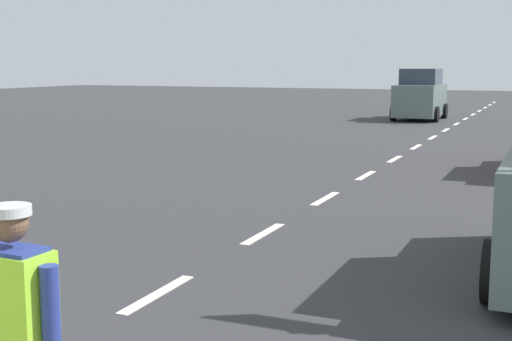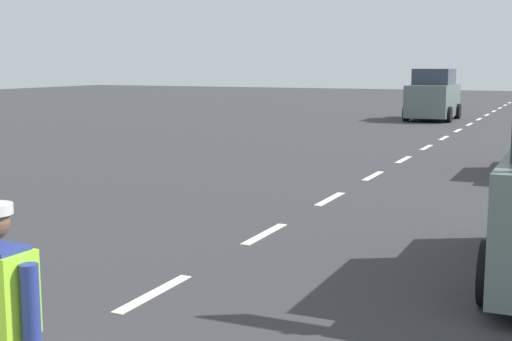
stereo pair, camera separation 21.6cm
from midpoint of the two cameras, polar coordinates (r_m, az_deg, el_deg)
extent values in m
plane|color=#333335|center=(22.19, 13.89, 1.87)|extent=(96.00, 96.00, 0.00)
cube|color=silver|center=(7.93, -7.38, -9.72)|extent=(0.14, 1.40, 0.01)
cube|color=silver|center=(10.49, 1.30, -5.10)|extent=(0.14, 1.40, 0.01)
cube|color=silver|center=(13.24, 6.41, -2.28)|extent=(0.14, 1.40, 0.01)
cube|color=silver|center=(16.08, 9.73, -0.43)|extent=(0.14, 1.40, 0.01)
cube|color=silver|center=(18.97, 12.05, 0.86)|extent=(0.14, 1.40, 0.01)
cube|color=silver|center=(21.89, 13.75, 1.81)|extent=(0.14, 1.40, 0.01)
cube|color=silver|center=(24.83, 15.05, 2.53)|extent=(0.14, 1.40, 0.01)
cube|color=silver|center=(27.78, 16.08, 3.10)|extent=(0.14, 1.40, 0.01)
cube|color=silver|center=(30.74, 16.91, 3.56)|extent=(0.14, 1.40, 0.01)
cube|color=silver|center=(33.71, 17.59, 3.94)|extent=(0.14, 1.40, 0.01)
cube|color=silver|center=(36.68, 18.16, 4.25)|extent=(0.14, 1.40, 0.01)
cube|color=silver|center=(39.66, 18.65, 4.52)|extent=(0.14, 1.40, 0.01)
cube|color=silver|center=(42.64, 19.07, 4.75)|extent=(0.14, 1.40, 0.01)
cube|color=silver|center=(45.62, 19.44, 4.95)|extent=(0.14, 1.40, 0.01)
cube|color=silver|center=(48.61, 19.76, 5.13)|extent=(0.14, 1.40, 0.01)
cylinder|color=navy|center=(4.36, -16.22, -10.70)|extent=(0.11, 0.11, 0.55)
cube|color=slate|center=(32.79, 14.17, 5.48)|extent=(1.78, 3.90, 1.38)
cube|color=#2D3847|center=(32.85, 14.27, 7.30)|extent=(1.57, 2.15, 0.70)
cylinder|color=black|center=(31.48, 15.37, 4.34)|extent=(0.22, 0.68, 0.68)
cylinder|color=black|center=(31.82, 12.12, 4.50)|extent=(0.22, 0.68, 0.68)
cylinder|color=black|center=(33.86, 16.03, 4.59)|extent=(0.22, 0.68, 0.68)
cylinder|color=black|center=(34.18, 13.00, 4.74)|extent=(0.22, 0.68, 0.68)
cylinder|color=black|center=(10.24, 20.41, -4.06)|extent=(0.22, 0.68, 0.68)
cylinder|color=black|center=(7.83, 19.05, -7.80)|extent=(0.22, 0.68, 0.68)
camera|label=1|loc=(0.11, -89.33, 0.10)|focal=49.96mm
camera|label=2|loc=(0.11, 90.67, -0.10)|focal=49.96mm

